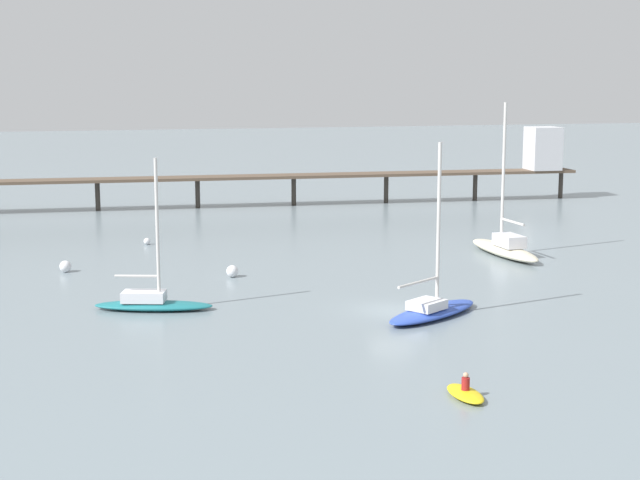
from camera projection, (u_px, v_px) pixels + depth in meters
name	position (u px, v px, depth m)	size (l,w,h in m)	color
ground_plane	(391.00, 310.00, 57.89)	(400.00, 400.00, 0.00)	gray
pier	(373.00, 165.00, 105.63)	(74.17, 7.11, 8.11)	brown
sailboat_teal	(151.00, 301.00, 57.96)	(7.38, 3.94, 9.09)	#1E727A
sailboat_cream	(505.00, 246.00, 75.20)	(2.77, 9.84, 11.80)	beige
sailboat_blue	(432.00, 308.00, 56.24)	(7.72, 6.18, 10.09)	#2D4CB7
dinghy_yellow	(465.00, 393.00, 42.20)	(1.33, 2.78, 1.14)	yellow
mooring_buoy_mid	(232.00, 271.00, 67.33)	(0.84, 0.84, 0.84)	silver
mooring_buoy_inner	(147.00, 241.00, 80.25)	(0.56, 0.56, 0.56)	silver
mooring_buoy_near	(65.00, 266.00, 69.05)	(0.83, 0.83, 0.83)	silver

